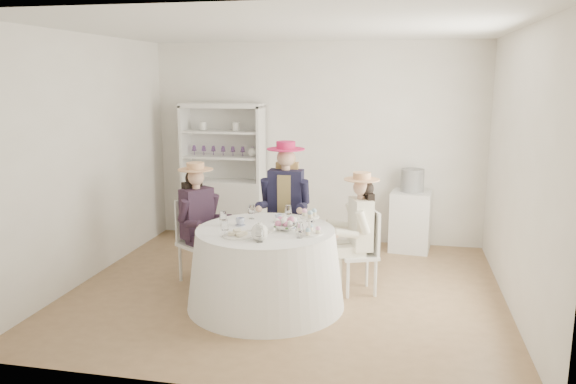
# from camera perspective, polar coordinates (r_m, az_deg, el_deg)

# --- Properties ---
(ground) EXTENTS (4.50, 4.50, 0.00)m
(ground) POSITION_cam_1_polar(r_m,az_deg,el_deg) (6.09, -0.19, -9.92)
(ground) COLOR olive
(ground) RESTS_ON ground
(ceiling) EXTENTS (4.50, 4.50, 0.00)m
(ceiling) POSITION_cam_1_polar(r_m,az_deg,el_deg) (5.69, -0.21, 16.31)
(ceiling) COLOR white
(ceiling) RESTS_ON wall_back
(wall_back) EXTENTS (4.50, 0.00, 4.50)m
(wall_back) POSITION_cam_1_polar(r_m,az_deg,el_deg) (7.69, 2.86, 4.97)
(wall_back) COLOR silver
(wall_back) RESTS_ON ground
(wall_front) EXTENTS (4.50, 0.00, 4.50)m
(wall_front) POSITION_cam_1_polar(r_m,az_deg,el_deg) (3.83, -6.34, -1.75)
(wall_front) COLOR silver
(wall_front) RESTS_ON ground
(wall_left) EXTENTS (0.00, 4.50, 4.50)m
(wall_left) POSITION_cam_1_polar(r_m,az_deg,el_deg) (6.57, -19.82, 3.18)
(wall_left) COLOR silver
(wall_left) RESTS_ON ground
(wall_right) EXTENTS (0.00, 4.50, 4.50)m
(wall_right) POSITION_cam_1_polar(r_m,az_deg,el_deg) (5.72, 22.46, 1.84)
(wall_right) COLOR silver
(wall_right) RESTS_ON ground
(tea_table) EXTENTS (1.56, 1.56, 0.78)m
(tea_table) POSITION_cam_1_polar(r_m,az_deg,el_deg) (5.59, -2.28, -7.67)
(tea_table) COLOR white
(tea_table) RESTS_ON ground
(hutch) EXTENTS (1.14, 0.48, 1.89)m
(hutch) POSITION_cam_1_polar(r_m,az_deg,el_deg) (7.85, -6.47, 0.04)
(hutch) COLOR silver
(hutch) RESTS_ON ground
(side_table) EXTENTS (0.56, 0.56, 0.78)m
(side_table) POSITION_cam_1_polar(r_m,az_deg,el_deg) (7.52, 12.35, -2.88)
(side_table) COLOR silver
(side_table) RESTS_ON ground
(hatbox) EXTENTS (0.35, 0.35, 0.29)m
(hatbox) POSITION_cam_1_polar(r_m,az_deg,el_deg) (7.40, 12.53, 1.15)
(hatbox) COLOR black
(hatbox) RESTS_ON side_table
(guest_left) EXTENTS (0.57, 0.54, 1.33)m
(guest_left) POSITION_cam_1_polar(r_m,az_deg,el_deg) (6.19, -9.10, -2.38)
(guest_left) COLOR silver
(guest_left) RESTS_ON ground
(guest_mid) EXTENTS (0.55, 0.57, 1.52)m
(guest_mid) POSITION_cam_1_polar(r_m,az_deg,el_deg) (6.41, -0.26, -0.74)
(guest_mid) COLOR silver
(guest_mid) RESTS_ON ground
(guest_right) EXTENTS (0.53, 0.49, 1.28)m
(guest_right) POSITION_cam_1_polar(r_m,az_deg,el_deg) (5.85, 7.18, -3.44)
(guest_right) COLOR silver
(guest_right) RESTS_ON ground
(spare_chair) EXTENTS (0.51, 0.51, 0.92)m
(spare_chair) POSITION_cam_1_polar(r_m,az_deg,el_deg) (7.23, -0.25, -2.34)
(spare_chair) COLOR silver
(spare_chair) RESTS_ON ground
(teacup_a) EXTENTS (0.11, 0.11, 0.07)m
(teacup_a) POSITION_cam_1_polar(r_m,az_deg,el_deg) (5.61, -4.88, -3.07)
(teacup_a) COLOR white
(teacup_a) RESTS_ON tea_table
(teacup_b) EXTENTS (0.09, 0.09, 0.07)m
(teacup_b) POSITION_cam_1_polar(r_m,az_deg,el_deg) (5.73, -0.98, -2.72)
(teacup_b) COLOR white
(teacup_b) RESTS_ON tea_table
(teacup_c) EXTENTS (0.10, 0.10, 0.08)m
(teacup_c) POSITION_cam_1_polar(r_m,az_deg,el_deg) (5.52, 0.52, -3.24)
(teacup_c) COLOR white
(teacup_c) RESTS_ON tea_table
(flower_bowl) EXTENTS (0.23, 0.23, 0.05)m
(flower_bowl) POSITION_cam_1_polar(r_m,az_deg,el_deg) (5.43, -0.26, -3.63)
(flower_bowl) COLOR white
(flower_bowl) RESTS_ON tea_table
(flower_arrangement) EXTENTS (0.17, 0.16, 0.06)m
(flower_arrangement) POSITION_cam_1_polar(r_m,az_deg,el_deg) (5.42, -0.25, -3.06)
(flower_arrangement) COLOR #CA6594
(flower_arrangement) RESTS_ON tea_table
(table_teapot) EXTENTS (0.23, 0.16, 0.17)m
(table_teapot) POSITION_cam_1_polar(r_m,az_deg,el_deg) (5.10, -2.87, -4.10)
(table_teapot) COLOR white
(table_teapot) RESTS_ON tea_table
(sandwich_plate) EXTENTS (0.27, 0.27, 0.06)m
(sandwich_plate) POSITION_cam_1_polar(r_m,az_deg,el_deg) (5.24, -5.10, -4.37)
(sandwich_plate) COLOR white
(sandwich_plate) RESTS_ON tea_table
(cupcake_stand) EXTENTS (0.25, 0.25, 0.23)m
(cupcake_stand) POSITION_cam_1_polar(r_m,az_deg,el_deg) (5.29, 2.19, -3.39)
(cupcake_stand) COLOR white
(cupcake_stand) RESTS_ON tea_table
(stemware_set) EXTENTS (0.94, 0.94, 0.15)m
(stemware_set) POSITION_cam_1_polar(r_m,az_deg,el_deg) (5.46, -2.32, -3.03)
(stemware_set) COLOR white
(stemware_set) RESTS_ON tea_table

